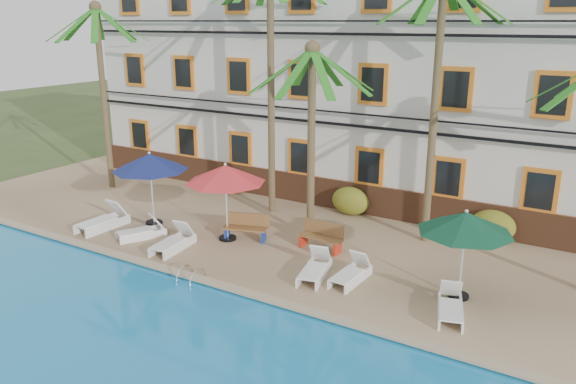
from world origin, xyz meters
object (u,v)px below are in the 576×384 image
Objects in this scene: bench_left at (246,227)px; palm_b at (271,58)px; lounger_d at (315,268)px; umbrella_blue at (150,162)px; palm_c at (312,113)px; pool_ladder at (191,279)px; palm_a at (101,71)px; lounger_e at (351,273)px; lounger_c at (174,241)px; palm_d at (437,76)px; lounger_a at (103,220)px; lounger_b at (142,231)px; umbrella_green at (466,223)px; lounger_f at (451,306)px; umbrella_red at (225,174)px; bench_right at (321,236)px.

palm_b is at bearing 105.80° from bench_left.
umbrella_blue is at bearing 173.11° from lounger_d.
pool_ladder is at bearing -104.72° from palm_c.
palm_a is 4.74× the size of lounger_e.
lounger_c is at bearing 143.82° from pool_ladder.
palm_d reaches higher than bench_left.
lounger_a is 1.17× the size of lounger_b.
bench_left is (-7.40, 0.46, -1.68)m from umbrella_green.
bench_left is at bearing 166.52° from lounger_e.
palm_b is at bearing 101.38° from pool_ladder.
pool_ladder is at bearing -157.25° from umbrella_green.
lounger_f is at bearing -5.45° from umbrella_blue.
umbrella_red is at bearing 18.07° from lounger_a.
palm_c is 7.11m from lounger_b.
lounger_e is (-2.93, -0.61, -1.90)m from umbrella_green.
umbrella_blue reaches higher than umbrella_green.
palm_c is 5.24m from lounger_d.
lounger_f is (9.01, 0.37, -0.02)m from lounger_c.
bench_left is at bearing 30.08° from umbrella_red.
palm_a is 10.29m from bench_left.
bench_left is at bearing -74.20° from palm_b.
palm_c is 8.91× the size of pool_ladder.
palm_a is 4.36× the size of lounger_d.
umbrella_green is at bearing -12.23° from bench_right.
palm_b is at bearing 63.63° from lounger_b.
umbrella_blue is 3.68× the size of pool_ladder.
umbrella_red reaches higher than lounger_f.
palm_a reaches higher than lounger_e.
palm_c is at bearing 121.40° from lounger_d.
palm_a is 13.73m from lounger_d.
palm_d is at bearing 30.45° from bench_left.
palm_c is 3.60× the size of lounger_d.
umbrella_blue is (-9.10, -3.60, -3.21)m from palm_d.
bench_left is 2.11× the size of pool_ladder.
lounger_a is at bearing -173.92° from umbrella_green.
palm_b is 3.36m from palm_c.
lounger_e is 1.11× the size of bench_right.
pool_ladder is at bearing -36.18° from lounger_c.
palm_c is at bearing 38.38° from umbrella_red.
lounger_c is (-6.82, -5.05, -5.27)m from palm_d.
bench_right is at bearing 17.11° from lounger_a.
palm_d is 5.56× the size of bench_left.
pool_ladder is (-6.96, -2.92, -2.15)m from umbrella_green.
lounger_c is at bearing -171.77° from lounger_e.
bench_left is at bearing 19.49° from lounger_a.
lounger_e is at bearing 15.89° from lounger_d.
palm_a is 10.77× the size of pool_ladder.
bench_left is (5.04, 1.78, 0.17)m from lounger_a.
palm_d is 5.36m from umbrella_green.
palm_d is at bearing 120.59° from umbrella_green.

